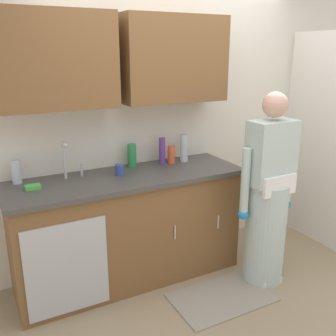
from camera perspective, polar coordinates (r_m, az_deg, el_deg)
The scene contains 15 objects.
ground_plane at distance 3.29m, azimuth 8.74°, elevation -18.86°, with size 9.00×9.00×0.00m, color #998466.
kitchen_wall_with_uppers at distance 3.48m, azimuth -1.87°, elevation 9.65°, with size 4.80×0.44×2.70m.
closet_door_panel at distance 4.08m, azimuth 22.66°, elevation 3.37°, with size 1.10×0.04×2.10m, color silver.
counter_cabinet at distance 3.35m, azimuth -5.91°, elevation -9.09°, with size 1.90×0.62×0.90m.
countertop at distance 3.18m, azimuth -6.12°, elevation -1.43°, with size 1.96×0.66×0.04m, color #474442.
sink at distance 3.06m, azimuth -13.51°, elevation -2.42°, with size 0.50×0.36×0.35m.
person_at_sink at distance 3.31m, azimuth 14.47°, elevation -5.33°, with size 0.55×0.34×1.62m.
floor_mat at distance 3.32m, azimuth 7.95°, elevation -18.44°, with size 0.80×0.50×0.01m, color gray.
bottle_cleaner_spray at distance 3.16m, azimuth -21.55°, elevation -0.52°, with size 0.07×0.07×0.19m, color silver.
bottle_dish_liquid at distance 3.48m, azimuth 0.49°, elevation 2.00°, with size 0.07×0.07×0.16m, color #E05933.
bottle_water_tall at distance 3.53m, azimuth 2.37°, elevation 2.98°, with size 0.07×0.07×0.25m, color silver.
bottle_water_short at distance 3.37m, azimuth -5.37°, elevation 1.83°, with size 0.08×0.08×0.20m, color #2D8C4C.
bottle_soap at distance 3.45m, azimuth -0.87°, elevation 2.53°, with size 0.06×0.06×0.24m, color #66388C.
cup_by_sink at distance 3.17m, azimuth -7.17°, elevation -0.27°, with size 0.08×0.08×0.09m, color #33478C.
sponge at distance 3.01m, azimuth -19.37°, elevation -2.67°, with size 0.11×0.07×0.03m, color #4CBF4C.
Camera 1 is at (-1.65, -2.11, 1.92)m, focal length 41.18 mm.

